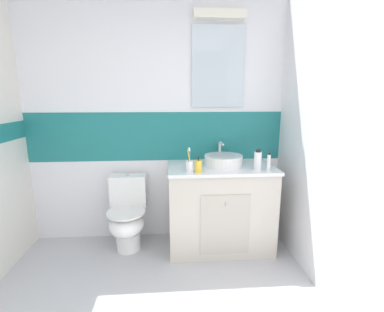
{
  "coord_description": "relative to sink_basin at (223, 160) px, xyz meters",
  "views": [
    {
      "loc": [
        0.16,
        -0.4,
        1.5
      ],
      "look_at": [
        0.32,
        1.76,
        1.03
      ],
      "focal_mm": 25.4,
      "sensor_mm": 36.0,
      "label": 1
    }
  ],
  "objects": [
    {
      "name": "toothbrush_cup",
      "position": [
        -0.34,
        -0.22,
        0.0
      ],
      "size": [
        0.07,
        0.07,
        0.22
      ],
      "color": "white",
      "rests_on": "vanity_cabinet"
    },
    {
      "name": "vanity_cabinet",
      "position": [
        -0.03,
        -0.02,
        -0.48
      ],
      "size": [
        1.02,
        0.59,
        0.85
      ],
      "color": "beige",
      "rests_on": "ground_plane"
    },
    {
      "name": "toilet",
      "position": [
        -0.95,
        0.02,
        -0.56
      ],
      "size": [
        0.37,
        0.5,
        0.74
      ],
      "color": "white",
      "rests_on": "ground_plane"
    },
    {
      "name": "shampoo_bottle_tall",
      "position": [
        0.28,
        -0.2,
        0.03
      ],
      "size": [
        0.07,
        0.07,
        0.19
      ],
      "color": "white",
      "rests_on": "vanity_cabinet"
    },
    {
      "name": "sink_basin",
      "position": [
        0.0,
        0.0,
        0.0
      ],
      "size": [
        0.37,
        0.41,
        0.21
      ],
      "color": "white",
      "rests_on": "vanity_cabinet"
    },
    {
      "name": "wall_right_plain",
      "position": [
        0.7,
        -0.94,
        0.35
      ],
      "size": [
        0.1,
        3.48,
        2.5
      ],
      "primitive_type": "cube",
      "color": "white",
      "rests_on": "ground_plane"
    },
    {
      "name": "wall_back_tiled",
      "position": [
        -0.64,
        0.31,
        0.36
      ],
      "size": [
        3.2,
        0.2,
        2.5
      ],
      "color": "white",
      "rests_on": "ground_plane"
    },
    {
      "name": "toothpaste_tube_upright",
      "position": [
        0.37,
        -0.23,
        0.02
      ],
      "size": [
        0.03,
        0.03,
        0.17
      ],
      "color": "white",
      "rests_on": "vanity_cabinet"
    },
    {
      "name": "soap_dispenser",
      "position": [
        -0.27,
        -0.23,
        0.0
      ],
      "size": [
        0.06,
        0.06,
        0.15
      ],
      "color": "yellow",
      "rests_on": "vanity_cabinet"
    }
  ]
}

